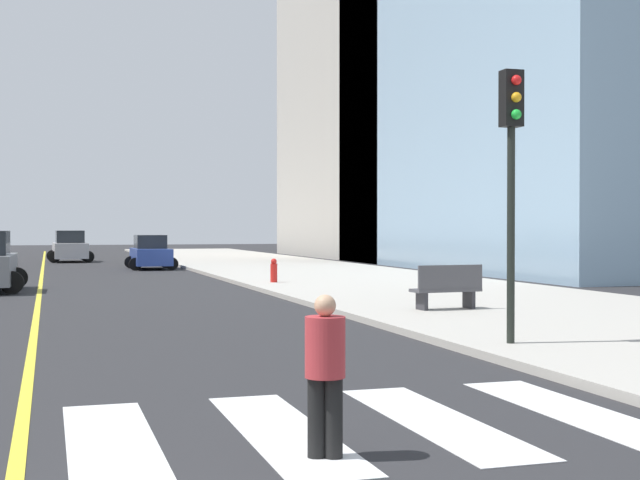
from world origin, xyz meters
TOP-DOWN VIEW (x-y plane):
  - sidewalk_kerb_east at (12.20, 20.00)m, footprint 10.00×120.00m
  - crosswalk_paint at (0.00, 4.00)m, footprint 13.50×4.00m
  - lane_divider_paint at (0.00, 40.00)m, footprint 0.16×80.00m
  - parking_garage_concrete at (27.97, 55.83)m, footprint 18.00×24.00m
  - car_silver_nearest at (1.62, 53.58)m, footprint 2.90×4.56m
  - car_blue_third at (5.48, 42.06)m, footprint 2.54×4.06m
  - traffic_light_near_corner at (8.14, 8.74)m, footprint 0.36×0.41m
  - park_bench at (9.86, 14.99)m, footprint 1.84×0.70m
  - pedestrian_crossing at (2.81, 2.80)m, footprint 0.39×0.39m
  - fire_hydrant at (8.39, 26.94)m, footprint 0.26×0.26m

SIDE VIEW (x-z plane):
  - lane_divider_paint at x=0.00m, z-range 0.00..0.01m
  - crosswalk_paint at x=0.00m, z-range 0.00..0.01m
  - sidewalk_kerb_east at x=12.20m, z-range 0.00..0.15m
  - fire_hydrant at x=8.39m, z-range 0.13..1.02m
  - park_bench at x=9.86m, z-range 0.13..1.25m
  - car_blue_third at x=5.48m, z-range -0.06..1.75m
  - pedestrian_crossing at x=2.81m, z-range 0.08..1.65m
  - car_silver_nearest at x=1.62m, z-range -0.07..1.94m
  - traffic_light_near_corner at x=8.14m, z-range 1.13..5.97m
  - parking_garage_concrete at x=27.97m, z-range 0.00..31.78m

